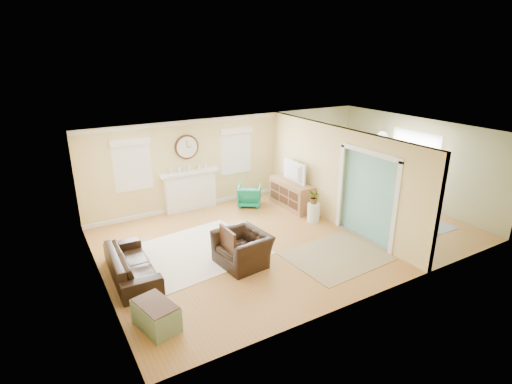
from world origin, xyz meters
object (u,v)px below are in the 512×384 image
Objects in this scene: green_chair at (249,196)px; credenza at (291,194)px; eames_chair at (242,249)px; sofa at (132,264)px; dining_table at (378,207)px.

green_chair is 0.43× the size of credenza.
sofa is at bearing -112.92° from eames_chair.
sofa is 2.32m from eames_chair.
green_chair is 3.71m from dining_table.
eames_chair is (2.22, -0.66, 0.07)m from sofa.
credenza is at bearing 32.50° from dining_table.
dining_table is at bearing 169.30° from green_chair.
sofa is 2.97× the size of green_chair.
eames_chair is 1.64× the size of green_chair.
credenza is at bearing -71.28° from sofa.
eames_chair is 0.70× the size of credenza.
sofa is 6.71m from dining_table.
sofa is 4.67m from green_chair.
credenza is at bearing 177.08° from green_chair.
green_chair is 1.25m from credenza.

